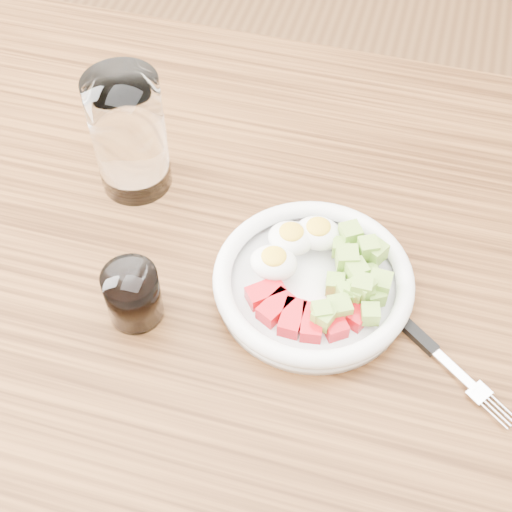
% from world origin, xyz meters
% --- Properties ---
extents(ground, '(4.00, 4.00, 0.00)m').
position_xyz_m(ground, '(0.00, 0.00, 0.00)').
color(ground, brown).
rests_on(ground, ground).
extents(dining_table, '(1.50, 0.90, 0.77)m').
position_xyz_m(dining_table, '(0.00, 0.00, 0.67)').
color(dining_table, brown).
rests_on(dining_table, ground).
extents(bowl, '(0.22, 0.22, 0.06)m').
position_xyz_m(bowl, '(0.06, 0.00, 0.79)').
color(bowl, white).
rests_on(bowl, dining_table).
extents(fork, '(0.17, 0.13, 0.01)m').
position_xyz_m(fork, '(0.19, -0.03, 0.77)').
color(fork, black).
rests_on(fork, dining_table).
extents(water_glass, '(0.09, 0.09, 0.16)m').
position_xyz_m(water_glass, '(-0.19, 0.11, 0.85)').
color(water_glass, white).
rests_on(water_glass, dining_table).
extents(coffee_glass, '(0.06, 0.06, 0.07)m').
position_xyz_m(coffee_glass, '(-0.12, -0.08, 0.80)').
color(coffee_glass, white).
rests_on(coffee_glass, dining_table).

